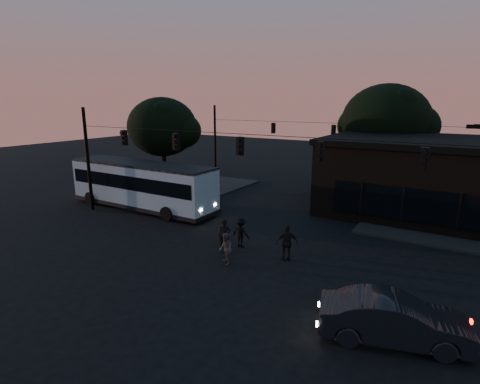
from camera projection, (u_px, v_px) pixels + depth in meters
The scene contains 13 objects.
ground at pixel (197, 269), 18.15m from camera, with size 120.00×120.00×0.00m, color black.
sidewalk_far_left at pixel (172, 183), 36.84m from camera, with size 14.00×10.00×0.15m, color black.
building at pixel (439, 178), 26.16m from camera, with size 15.40×10.41×5.40m.
tree_behind at pixel (386, 121), 32.86m from camera, with size 7.60×7.60×9.43m.
tree_left at pixel (162, 127), 34.72m from camera, with size 6.40×6.40×8.30m.
signal_rig_near at pixel (240, 166), 20.41m from camera, with size 26.24×0.30×7.50m.
signal_rig_far at pixel (333, 143), 33.71m from camera, with size 26.24×0.30×7.50m.
bus at pixel (142, 183), 27.92m from camera, with size 12.36×3.07×3.48m.
car at pixel (394, 320), 12.49m from camera, with size 1.71×4.90×1.61m, color black.
pedestrian_a at pixel (224, 236), 19.86m from camera, with size 0.68×0.45×1.86m, color black.
pedestrian_b at pixel (226, 249), 18.48m from camera, with size 0.78×0.61×1.60m, color #453F3F.
pedestrian_c at pixel (287, 243), 18.84m from camera, with size 1.13×0.47×1.93m, color black.
pedestrian_d at pixel (241, 232), 20.70m from camera, with size 1.09×0.62×1.68m, color black.
Camera 1 is at (10.56, -13.18, 7.91)m, focal length 28.00 mm.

